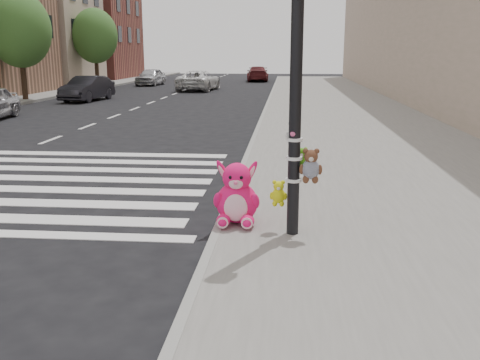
# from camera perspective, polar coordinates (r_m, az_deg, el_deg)

# --- Properties ---
(ground) EXTENTS (120.00, 120.00, 0.00)m
(ground) POSITION_cam_1_polar(r_m,az_deg,el_deg) (6.30, -19.18, -11.28)
(ground) COLOR black
(ground) RESTS_ON ground
(sidewalk_near) EXTENTS (7.00, 80.00, 0.14)m
(sidewalk_near) POSITION_cam_1_polar(r_m,az_deg,el_deg) (15.59, 14.22, 3.91)
(sidewalk_near) COLOR slate
(sidewalk_near) RESTS_ON ground
(curb_edge) EXTENTS (0.12, 80.00, 0.15)m
(curb_edge) POSITION_cam_1_polar(r_m,az_deg,el_deg) (15.42, 1.44, 4.22)
(curb_edge) COLOR gray
(curb_edge) RESTS_ON ground
(bld_far_d) EXTENTS (6.00, 8.00, 10.00)m
(bld_far_d) POSITION_cam_1_polar(r_m,az_deg,el_deg) (44.10, -19.89, 15.92)
(bld_far_d) COLOR tan
(bld_far_d) RESTS_ON ground
(bld_far_e) EXTENTS (6.00, 10.00, 9.00)m
(bld_far_e) POSITION_cam_1_polar(r_m,az_deg,el_deg) (54.29, -14.89, 15.14)
(bld_far_e) COLOR brown
(bld_far_e) RESTS_ON ground
(signal_pole) EXTENTS (0.70, 0.48, 4.00)m
(signal_pole) POSITION_cam_1_polar(r_m,az_deg,el_deg) (7.04, 6.13, 7.11)
(signal_pole) COLOR black
(signal_pole) RESTS_ON sidewalk_near
(tree_far_b) EXTENTS (3.20, 3.20, 5.44)m
(tree_far_b) POSITION_cam_1_polar(r_m,az_deg,el_deg) (30.46, -22.48, 14.58)
(tree_far_b) COLOR #382619
(tree_far_b) RESTS_ON sidewalk_far
(tree_far_c) EXTENTS (3.20, 3.20, 5.44)m
(tree_far_c) POSITION_cam_1_polar(r_m,az_deg,el_deg) (40.58, -15.23, 14.60)
(tree_far_c) COLOR #382619
(tree_far_c) RESTS_ON sidewalk_far
(pink_bunny) EXTENTS (0.66, 0.68, 0.94)m
(pink_bunny) POSITION_cam_1_polar(r_m,az_deg,el_deg) (7.66, -0.35, -1.89)
(pink_bunny) COLOR #FF156C
(pink_bunny) RESTS_ON sidewalk_near
(red_teddy) EXTENTS (0.14, 0.10, 0.20)m
(red_teddy) POSITION_cam_1_polar(r_m,az_deg,el_deg) (7.96, -0.20, -3.42)
(red_teddy) COLOR #AD112D
(red_teddy) RESTS_ON sidewalk_near
(car_dark_far) EXTENTS (1.85, 4.11, 1.31)m
(car_dark_far) POSITION_cam_1_polar(r_m,az_deg,el_deg) (29.97, -15.98, 9.36)
(car_dark_far) COLOR black
(car_dark_far) RESTS_ON ground
(car_white_near) EXTENTS (2.57, 4.94, 1.33)m
(car_white_near) POSITION_cam_1_polar(r_m,az_deg,el_deg) (36.87, -4.43, 10.53)
(car_white_near) COLOR silver
(car_white_near) RESTS_ON ground
(car_maroon_near) EXTENTS (2.18, 4.63, 1.31)m
(car_maroon_near) POSITION_cam_1_polar(r_m,az_deg,el_deg) (48.39, 1.86, 11.26)
(car_maroon_near) COLOR #56181B
(car_maroon_near) RESTS_ON ground
(car_silver_deep) EXTENTS (1.84, 4.01, 1.33)m
(car_silver_deep) POSITION_cam_1_polar(r_m,az_deg,el_deg) (43.00, -9.51, 10.82)
(car_silver_deep) COLOR #BCBDC1
(car_silver_deep) RESTS_ON ground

